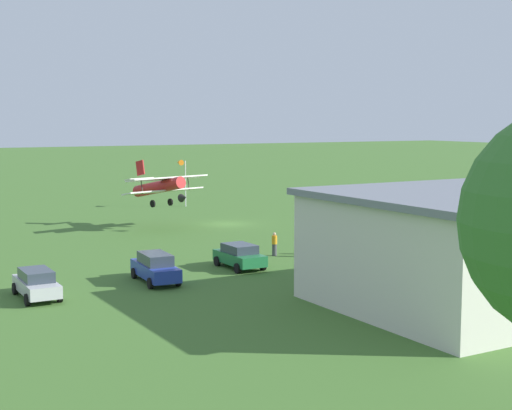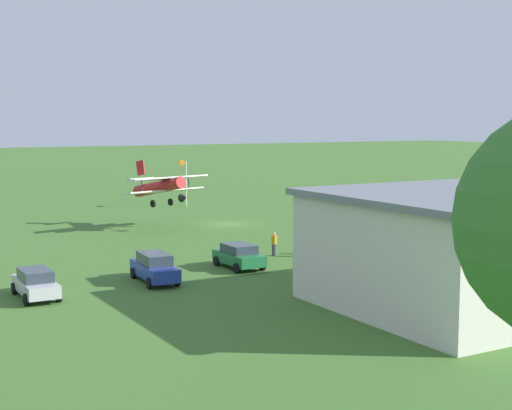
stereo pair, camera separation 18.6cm
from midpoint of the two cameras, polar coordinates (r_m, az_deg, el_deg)
ground_plane at (r=69.25m, az=-2.32°, el=-1.44°), size 400.00×400.00×0.00m
biplane at (r=66.84m, az=-7.26°, el=1.38°), size 8.06×7.54×3.99m
car_green at (r=48.78m, az=-1.35°, el=-3.82°), size 2.15×4.11×1.56m
car_blue at (r=45.03m, az=-7.69°, el=-4.67°), size 2.06×4.76×1.72m
car_silver at (r=42.40m, az=-16.29°, el=-5.67°), size 1.93×4.39×1.56m
person_watching_takeoff at (r=53.91m, az=4.86°, el=-2.85°), size 0.49×0.49×1.66m
person_by_parked_cars at (r=61.98m, az=10.18°, el=-1.70°), size 0.47×0.47×1.66m
person_walking_on_apron at (r=61.59m, az=11.75°, el=-1.83°), size 0.48×0.48×1.59m
person_beside_truck at (r=53.14m, az=1.29°, el=-2.97°), size 0.49×0.49×1.65m
person_at_fence_line at (r=52.93m, az=4.40°, el=-3.09°), size 0.40×0.40×1.53m
windsock at (r=82.79m, az=-5.79°, el=2.99°), size 1.09×1.33×5.17m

